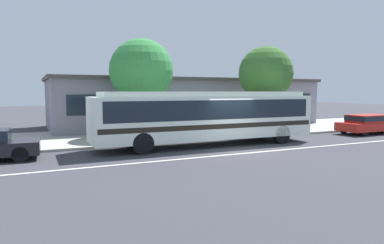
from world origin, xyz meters
The scene contains 10 objects.
ground_plane centered at (0.00, 0.00, 0.00)m, with size 120.00×120.00×0.00m, color #37373E.
sidewalk_slab centered at (0.00, 7.38, 0.06)m, with size 60.00×8.00×0.12m, color #A29F95.
lane_stripe_center centered at (0.00, -0.80, 0.00)m, with size 56.00×0.16×0.01m, color silver.
transit_bus centered at (-0.75, 2.03, 1.66)m, with size 12.00×2.59×2.85m.
sedan_far_ahead centered at (11.61, 1.89, 0.73)m, with size 4.79×1.83×1.29m.
pedestrian_waiting_near_sign centered at (3.95, 4.59, 1.08)m, with size 0.47×0.47×1.65m.
pedestrian_walking_along_curb centered at (0.85, 5.32, 1.12)m, with size 0.41×0.41×1.71m.
street_tree_near_stop centered at (-2.85, 6.81, 4.12)m, with size 3.96×3.96×5.99m.
street_tree_mid_block centered at (5.62, 5.50, 4.08)m, with size 3.72×3.72×5.83m.
station_building centered at (2.69, 12.72, 1.95)m, with size 21.81×8.84×3.89m.
Camera 1 is at (-9.24, -14.12, 2.88)m, focal length 32.45 mm.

